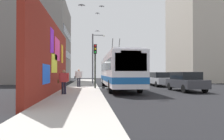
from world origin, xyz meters
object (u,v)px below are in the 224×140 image
at_px(city_bus, 118,70).
at_px(parked_car_red, 137,77).
at_px(parked_car_white, 146,78).
at_px(traffic_light, 95,58).
at_px(parked_car_silver, 159,79).
at_px(pedestrian_near_wall, 64,80).
at_px(street_lamp, 94,55).
at_px(parked_car_dark_gray, 186,81).
at_px(pedestrian_midblock, 79,76).

relative_size(city_bus, parked_car_red, 2.68).
bearing_deg(parked_car_white, traffic_light, 142.44).
relative_size(parked_car_silver, pedestrian_near_wall, 3.13).
bearing_deg(parked_car_red, street_lamp, 132.08).
relative_size(city_bus, street_lamp, 1.88).
relative_size(pedestrian_near_wall, traffic_light, 0.40).
bearing_deg(parked_car_dark_gray, pedestrian_midblock, 64.50).
xyz_separation_m(city_bus, pedestrian_midblock, (1.31, 3.70, -0.59)).
bearing_deg(pedestrian_near_wall, parked_car_silver, -46.63).
bearing_deg(pedestrian_midblock, traffic_light, -144.32).
distance_m(city_bus, street_lamp, 8.07).
relative_size(pedestrian_midblock, traffic_light, 0.44).
distance_m(parked_car_silver, traffic_light, 8.76).
bearing_deg(pedestrian_near_wall, parked_car_dark_gray, -75.09).
distance_m(parked_car_silver, street_lamp, 8.83).
distance_m(parked_car_red, traffic_light, 16.75).
height_order(city_bus, traffic_light, city_bus).
height_order(city_bus, parked_car_red, city_bus).
bearing_deg(pedestrian_near_wall, parked_car_white, -33.81).
bearing_deg(traffic_light, parked_car_red, -26.22).
distance_m(parked_car_silver, pedestrian_midblock, 9.18).
relative_size(parked_car_white, pedestrian_near_wall, 2.87).
xyz_separation_m(parked_car_red, traffic_light, (-14.93, 7.35, 1.96)).
bearing_deg(parked_car_red, city_bus, 159.72).
height_order(parked_car_red, traffic_light, traffic_light).
bearing_deg(parked_car_dark_gray, parked_car_silver, -0.00).
distance_m(parked_car_red, street_lamp, 10.24).
bearing_deg(street_lamp, pedestrian_near_wall, 170.26).
distance_m(city_bus, pedestrian_near_wall, 6.98).
bearing_deg(parked_car_silver, parked_car_dark_gray, 180.00).
xyz_separation_m(city_bus, pedestrian_near_wall, (-5.46, 4.29, -0.72)).
height_order(parked_car_red, pedestrian_near_wall, pedestrian_near_wall).
distance_m(traffic_light, street_lamp, 8.44).
relative_size(city_bus, pedestrian_midblock, 6.94).
bearing_deg(pedestrian_midblock, pedestrian_near_wall, 175.05).
relative_size(pedestrian_near_wall, street_lamp, 0.24).
relative_size(parked_car_dark_gray, pedestrian_midblock, 2.38).
xyz_separation_m(city_bus, parked_car_white, (8.71, -5.20, -0.94)).
xyz_separation_m(parked_car_silver, traffic_light, (-4.36, 7.35, 1.96)).
bearing_deg(city_bus, parked_car_dark_gray, -119.44).
bearing_deg(pedestrian_near_wall, parked_car_red, -25.91).
distance_m(parked_car_red, pedestrian_midblock, 15.56).
height_order(city_bus, parked_car_silver, city_bus).
relative_size(pedestrian_near_wall, pedestrian_midblock, 0.90).
xyz_separation_m(parked_car_dark_gray, pedestrian_near_wall, (-2.53, 9.49, 0.22)).
bearing_deg(street_lamp, parked_car_white, -80.70).
xyz_separation_m(pedestrian_midblock, traffic_light, (-2.16, -1.55, 1.62)).
height_order(parked_car_dark_gray, pedestrian_midblock, pedestrian_midblock).
bearing_deg(parked_car_dark_gray, city_bus, 60.56).
bearing_deg(pedestrian_near_wall, pedestrian_midblock, -4.95).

